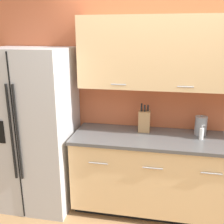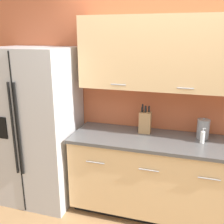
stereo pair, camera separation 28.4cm
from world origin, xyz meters
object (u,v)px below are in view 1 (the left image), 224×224
object	(u,v)px
refrigerator	(33,129)
steel_canister	(201,126)
knife_block	(144,121)
soap_dispenser	(201,133)

from	to	relation	value
refrigerator	steel_canister	world-z (taller)	refrigerator
refrigerator	steel_canister	bearing A→B (deg)	6.36
steel_canister	knife_block	bearing A→B (deg)	-178.63
refrigerator	soap_dispenser	size ratio (longest dim) A/B	11.42
soap_dispenser	knife_block	bearing A→B (deg)	168.70
knife_block	soap_dispenser	size ratio (longest dim) A/B	2.03
steel_canister	soap_dispenser	bearing A→B (deg)	-92.98
knife_block	steel_canister	size ratio (longest dim) A/B	1.46
refrigerator	soap_dispenser	distance (m)	1.87
knife_block	steel_canister	xyz separation A→B (m)	(0.61, 0.01, -0.02)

